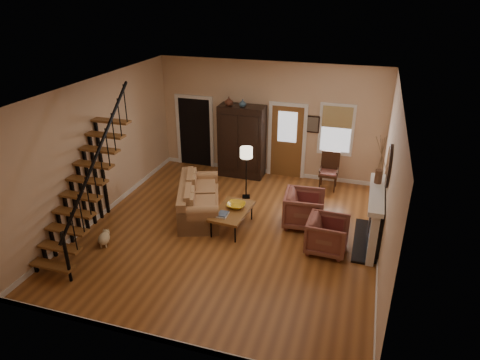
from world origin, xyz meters
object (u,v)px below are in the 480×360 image
(armchair_right, at_px, (304,209))
(side_chair, at_px, (329,172))
(sofa, at_px, (199,199))
(armoire, at_px, (242,141))
(floor_lamp, at_px, (246,173))
(armchair_left, at_px, (327,235))
(coffee_table, at_px, (232,219))

(armchair_right, bearing_deg, side_chair, -12.61)
(sofa, height_order, side_chair, side_chair)
(armoire, relative_size, armchair_right, 2.29)
(sofa, distance_m, floor_lamp, 1.48)
(armoire, relative_size, armchair_left, 2.48)
(armoire, relative_size, side_chair, 2.06)
(armoire, bearing_deg, side_chair, -4.48)
(armchair_left, xyz_separation_m, side_chair, (-0.34, 3.06, 0.13))
(armchair_left, xyz_separation_m, floor_lamp, (-2.35, 1.88, 0.32))
(armchair_left, bearing_deg, armoire, 43.59)
(armchair_left, distance_m, side_chair, 3.08)
(coffee_table, distance_m, armchair_left, 2.23)
(armchair_left, height_order, side_chair, side_chair)
(coffee_table, xyz_separation_m, armchair_left, (2.21, -0.28, 0.15))
(sofa, xyz_separation_m, armchair_right, (2.54, 0.22, 0.02))
(coffee_table, xyz_separation_m, armchair_right, (1.56, 0.64, 0.18))
(armchair_right, bearing_deg, coffee_table, 107.93)
(sofa, distance_m, armchair_right, 2.55)
(sofa, height_order, armchair_left, sofa)
(armchair_left, bearing_deg, armchair_right, 37.27)
(coffee_table, distance_m, floor_lamp, 1.67)
(coffee_table, height_order, armchair_right, armchair_right)
(floor_lamp, bearing_deg, armoire, 111.46)
(side_chair, bearing_deg, armoire, 175.52)
(armoire, xyz_separation_m, side_chair, (2.55, -0.20, -0.54))
(floor_lamp, xyz_separation_m, side_chair, (2.01, 1.18, -0.20))
(coffee_table, bearing_deg, side_chair, 56.05)
(side_chair, bearing_deg, floor_lamp, -149.62)
(sofa, bearing_deg, coffee_table, -43.56)
(armoire, height_order, floor_lamp, armoire)
(armchair_right, xyz_separation_m, floor_lamp, (-1.70, 0.96, 0.29))
(armchair_right, height_order, floor_lamp, floor_lamp)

